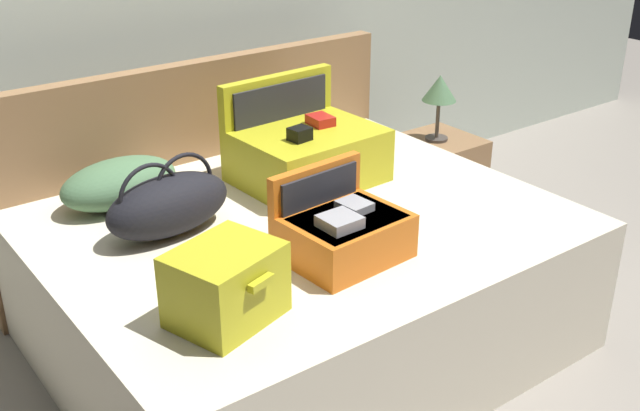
{
  "coord_description": "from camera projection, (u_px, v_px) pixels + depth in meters",
  "views": [
    {
      "loc": [
        -1.56,
        -1.8,
        1.88
      ],
      "look_at": [
        0.0,
        0.28,
        0.66
      ],
      "focal_mm": 43.51,
      "sensor_mm": 36.0,
      "label": 1
    }
  ],
  "objects": [
    {
      "name": "hard_case_medium",
      "position": [
        342.0,
        230.0,
        2.69
      ],
      "size": [
        0.42,
        0.36,
        0.3
      ],
      "rotation": [
        0.0,
        0.0,
        0.07
      ],
      "color": "#D16619",
      "rests_on": "bed"
    },
    {
      "name": "bed",
      "position": [
        303.0,
        281.0,
        3.12
      ],
      "size": [
        1.95,
        1.56,
        0.56
      ],
      "primitive_type": "cube",
      "color": "beige",
      "rests_on": "ground"
    },
    {
      "name": "hard_case_small",
      "position": [
        226.0,
        285.0,
        2.32
      ],
      "size": [
        0.38,
        0.34,
        0.24
      ],
      "rotation": [
        0.0,
        0.0,
        0.3
      ],
      "color": "gold",
      "rests_on": "bed"
    },
    {
      "name": "pillow_near_headboard",
      "position": [
        119.0,
        183.0,
        3.08
      ],
      "size": [
        0.51,
        0.33,
        0.19
      ],
      "primitive_type": "ellipsoid",
      "rotation": [
        0.0,
        0.0,
        0.08
      ],
      "color": "#4C724C",
      "rests_on": "bed"
    },
    {
      "name": "hard_case_large",
      "position": [
        306.0,
        150.0,
        3.29
      ],
      "size": [
        0.59,
        0.5,
        0.42
      ],
      "rotation": [
        0.0,
        0.0,
        0.05
      ],
      "color": "gold",
      "rests_on": "bed"
    },
    {
      "name": "ground_plane",
      "position": [
        364.0,
        389.0,
        2.95
      ],
      "size": [
        12.0,
        12.0,
        0.0
      ],
      "primitive_type": "plane",
      "color": "gray"
    },
    {
      "name": "headboard",
      "position": [
        200.0,
        168.0,
        3.62
      ],
      "size": [
        1.99,
        0.08,
        1.01
      ],
      "primitive_type": "cube",
      "color": "olive",
      "rests_on": "ground"
    },
    {
      "name": "nightstand",
      "position": [
        434.0,
        179.0,
        4.21
      ],
      "size": [
        0.44,
        0.4,
        0.46
      ],
      "primitive_type": "cube",
      "color": "olive",
      "rests_on": "ground"
    },
    {
      "name": "duffel_bag",
      "position": [
        169.0,
        204.0,
        2.84
      ],
      "size": [
        0.52,
        0.29,
        0.3
      ],
      "rotation": [
        0.0,
        0.0,
        0.1
      ],
      "color": "black",
      "rests_on": "bed"
    },
    {
      "name": "table_lamp",
      "position": [
        440.0,
        91.0,
        4.0
      ],
      "size": [
        0.18,
        0.18,
        0.35
      ],
      "color": "#3F3833",
      "rests_on": "nightstand"
    }
  ]
}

